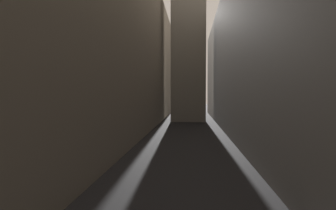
{
  "coord_description": "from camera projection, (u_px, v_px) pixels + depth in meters",
  "views": [
    {
      "loc": [
        0.73,
        7.74,
        5.67
      ],
      "look_at": [
        0.0,
        17.34,
        5.33
      ],
      "focal_mm": 33.42,
      "sensor_mm": 36.0,
      "label": 1
    }
  ],
  "objects": [
    {
      "name": "building_block_left",
      "position": [
        97.0,
        41.0,
        42.84
      ],
      "size": [
        13.45,
        108.0,
        25.77
      ],
      "primitive_type": "cube",
      "color": "gray",
      "rests_on": "ground"
    },
    {
      "name": "building_block_right",
      "position": [
        274.0,
        54.0,
        41.1
      ],
      "size": [
        12.12,
        108.0,
        21.82
      ],
      "primitive_type": "cube",
      "color": "slate",
      "rests_on": "ground"
    },
    {
      "name": "ground_plane",
      "position": [
        186.0,
        138.0,
        40.37
      ],
      "size": [
        264.0,
        264.0,
        0.0
      ],
      "primitive_type": "plane",
      "color": "#232326"
    }
  ]
}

